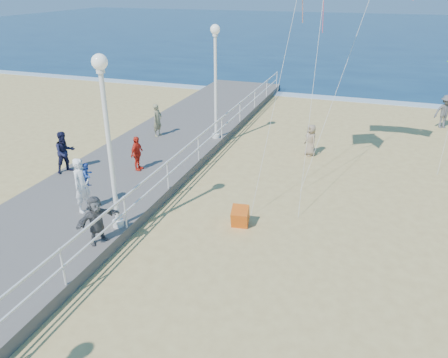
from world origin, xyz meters
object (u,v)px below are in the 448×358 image
(woman_holding_toddler, at_px, (82,185))
(spectator_5, at_px, (96,220))
(lamp_post_far, at_px, (215,71))
(beach_walker_c, at_px, (311,140))
(lamp_post_mid, at_px, (107,127))
(spectator_7, at_px, (65,152))
(spectator_3, at_px, (137,153))
(beach_walker_a, at_px, (445,112))
(spectator_6, at_px, (157,120))
(toddler_held, at_px, (87,175))
(box_kite, at_px, (240,218))

(woman_holding_toddler, relative_size, spectator_5, 1.26)
(lamp_post_far, distance_m, beach_walker_c, 5.46)
(lamp_post_mid, relative_size, spectator_7, 3.13)
(spectator_3, height_order, spectator_7, spectator_7)
(woman_holding_toddler, height_order, beach_walker_a, woman_holding_toddler)
(lamp_post_mid, relative_size, lamp_post_far, 1.00)
(lamp_post_mid, relative_size, spectator_6, 3.27)
(lamp_post_mid, xyz_separation_m, lamp_post_far, (0.00, 9.00, 0.00))
(toddler_held, distance_m, beach_walker_c, 10.50)
(toddler_held, xyz_separation_m, spectator_6, (-1.38, 7.64, -0.46))
(box_kite, bearing_deg, spectator_3, 147.81)
(beach_walker_c, bearing_deg, box_kite, -49.33)
(spectator_6, relative_size, box_kite, 2.71)
(beach_walker_a, bearing_deg, lamp_post_mid, -147.33)
(woman_holding_toddler, xyz_separation_m, beach_walker_c, (6.21, 8.67, -0.60))
(toddler_held, bearing_deg, spectator_6, 17.20)
(woman_holding_toddler, bearing_deg, box_kite, -67.64)
(spectator_3, bearing_deg, lamp_post_far, -18.33)
(lamp_post_far, relative_size, beach_walker_a, 2.88)
(beach_walker_c, relative_size, box_kite, 2.47)
(lamp_post_far, distance_m, box_kite, 8.56)
(toddler_held, distance_m, spectator_5, 2.23)
(woman_holding_toddler, xyz_separation_m, spectator_7, (-2.66, 2.55, -0.09))
(woman_holding_toddler, bearing_deg, lamp_post_far, -3.67)
(spectator_7, bearing_deg, beach_walker_c, -25.59)
(spectator_5, relative_size, box_kite, 2.49)
(box_kite, bearing_deg, beach_walker_c, 72.89)
(woman_holding_toddler, bearing_deg, spectator_7, 53.18)
(beach_walker_c, distance_m, box_kite, 7.39)
(spectator_6, xyz_separation_m, beach_walker_c, (7.43, 0.89, -0.47))
(toddler_held, relative_size, beach_walker_c, 0.57)
(lamp_post_far, height_order, box_kite, lamp_post_far)
(spectator_7, bearing_deg, beach_walker_a, -20.25)
(lamp_post_far, height_order, spectator_5, lamp_post_far)
(lamp_post_far, distance_m, spectator_6, 3.80)
(spectator_6, xyz_separation_m, spectator_7, (-1.43, -5.24, 0.04))
(spectator_7, bearing_deg, lamp_post_far, -5.91)
(lamp_post_mid, relative_size, beach_walker_c, 3.59)
(spectator_7, distance_m, beach_walker_c, 10.79)
(lamp_post_mid, xyz_separation_m, spectator_7, (-4.25, 3.08, -2.41))
(spectator_5, relative_size, spectator_6, 0.92)
(lamp_post_far, xyz_separation_m, spectator_7, (-4.25, -5.92, -2.41))
(woman_holding_toddler, relative_size, toddler_held, 2.25)
(spectator_5, xyz_separation_m, box_kite, (3.50, 2.90, -0.85))
(box_kite, bearing_deg, toddler_held, -173.85)
(toddler_held, relative_size, beach_walker_a, 0.45)
(spectator_7, relative_size, beach_walker_a, 0.92)
(lamp_post_mid, relative_size, toddler_held, 6.35)
(spectator_3, height_order, beach_walker_a, beach_walker_a)
(lamp_post_far, xyz_separation_m, beach_walker_a, (10.92, 6.80, -2.74))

